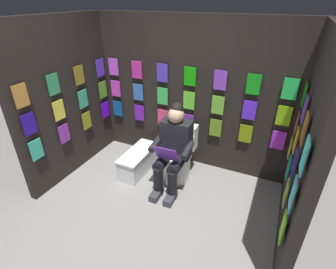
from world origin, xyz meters
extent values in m
plane|color=gray|center=(0.00, 0.00, 0.00)|extent=(30.00, 30.00, 0.00)
cube|color=black|center=(0.00, -1.77, 1.09)|extent=(3.00, 0.10, 2.18)
cube|color=#1151A0|center=(1.27, -1.69, 0.69)|extent=(0.17, 0.01, 0.26)
cube|color=purple|center=(0.84, -1.69, 0.69)|extent=(0.17, 0.01, 0.26)
cube|color=#E13E71|center=(0.42, -1.69, 0.69)|extent=(0.17, 0.01, 0.26)
cube|color=purple|center=(0.00, -1.69, 0.69)|extent=(0.17, 0.01, 0.26)
cube|color=olive|center=(-0.42, -1.69, 0.69)|extent=(0.17, 0.01, 0.26)
cube|color=olive|center=(-0.84, -1.69, 0.69)|extent=(0.17, 0.01, 0.26)
cube|color=#A32BD5|center=(-1.27, -1.69, 0.69)|extent=(0.17, 0.01, 0.26)
cube|color=#D33DD6|center=(1.27, -1.69, 1.04)|extent=(0.17, 0.01, 0.26)
cube|color=#356AB9|center=(0.84, -1.69, 1.04)|extent=(0.17, 0.01, 0.26)
cube|color=green|center=(0.42, -1.69, 1.04)|extent=(0.17, 0.01, 0.26)
cube|color=#62CA31|center=(0.00, -1.69, 1.04)|extent=(0.17, 0.01, 0.26)
cube|color=#73B738|center=(-0.42, -1.69, 1.04)|extent=(0.17, 0.01, 0.26)
cube|color=#5E26F1|center=(-0.84, -1.69, 1.04)|extent=(0.17, 0.01, 0.26)
cube|color=#79B811|center=(-1.27, -1.69, 1.04)|extent=(0.17, 0.01, 0.26)
cube|color=#C74DE5|center=(1.27, -1.69, 1.39)|extent=(0.17, 0.01, 0.26)
cube|color=#C52D9D|center=(0.84, -1.69, 1.39)|extent=(0.17, 0.01, 0.26)
cube|color=#4935C7|center=(0.42, -1.69, 1.39)|extent=(0.17, 0.01, 0.26)
cube|color=#13A30C|center=(0.00, -1.69, 1.39)|extent=(0.17, 0.01, 0.26)
cube|color=purple|center=(-0.42, -1.69, 1.39)|extent=(0.17, 0.01, 0.26)
cube|color=#129817|center=(-0.84, -1.69, 1.39)|extent=(0.17, 0.01, 0.26)
cube|color=green|center=(-1.27, -1.69, 1.39)|extent=(0.17, 0.01, 0.26)
cube|color=black|center=(-1.50, -0.86, 1.09)|extent=(0.10, 1.72, 2.18)
cube|color=#C6D23E|center=(-1.42, -1.55, 0.69)|extent=(0.01, 0.17, 0.26)
cube|color=#10AD95|center=(-1.42, -1.09, 0.69)|extent=(0.01, 0.17, 0.26)
cube|color=#7CA637|center=(-1.42, -0.63, 0.69)|extent=(0.01, 0.17, 0.26)
cube|color=#72E91B|center=(-1.42, -0.17, 0.69)|extent=(0.01, 0.17, 0.26)
cube|color=#B64738|center=(-1.42, -1.55, 1.04)|extent=(0.01, 0.17, 0.26)
cube|color=gold|center=(-1.42, -1.09, 1.04)|extent=(0.01, 0.17, 0.26)
cube|color=#272192|center=(-1.42, -0.63, 1.04)|extent=(0.01, 0.17, 0.26)
cube|color=#40BBDD|center=(-1.42, -0.17, 1.04)|extent=(0.01, 0.17, 0.26)
cube|color=#119F0E|center=(-1.42, -1.55, 1.39)|extent=(0.01, 0.17, 0.26)
cube|color=#6C36D7|center=(-1.42, -1.09, 1.39)|extent=(0.01, 0.17, 0.26)
cube|color=#A75F1D|center=(-1.42, -0.63, 1.39)|extent=(0.01, 0.17, 0.26)
cube|color=#43EFE4|center=(-1.42, -0.17, 1.39)|extent=(0.01, 0.17, 0.26)
cube|color=black|center=(1.50, -0.86, 1.09)|extent=(0.10, 1.72, 2.18)
cube|color=#35B499|center=(1.42, -0.17, 0.69)|extent=(0.01, 0.17, 0.26)
cube|color=purple|center=(1.42, -0.63, 0.69)|extent=(0.01, 0.17, 0.26)
cube|color=olive|center=(1.42, -1.09, 0.69)|extent=(0.01, 0.17, 0.26)
cube|color=#620EEF|center=(1.42, -1.55, 0.69)|extent=(0.01, 0.17, 0.26)
cube|color=#29129B|center=(1.42, -0.17, 1.04)|extent=(0.01, 0.17, 0.26)
cube|color=yellow|center=(1.42, -0.63, 1.04)|extent=(0.01, 0.17, 0.26)
cube|color=#38AE80|center=(1.42, -1.09, 1.04)|extent=(0.01, 0.17, 0.26)
cube|color=#539927|center=(1.42, -1.55, 1.04)|extent=(0.01, 0.17, 0.26)
cube|color=#BE7E37|center=(1.42, -0.17, 1.39)|extent=(0.01, 0.17, 0.26)
cube|color=#329359|center=(1.42, -0.63, 1.39)|extent=(0.01, 0.17, 0.26)
cube|color=olive|center=(1.42, -1.09, 1.39)|extent=(0.01, 0.17, 0.26)
cube|color=#5331BD|center=(1.42, -1.55, 1.39)|extent=(0.01, 0.17, 0.26)
cylinder|color=white|center=(-0.04, -1.20, 0.20)|extent=(0.38, 0.38, 0.40)
cylinder|color=white|center=(-0.04, -1.20, 0.41)|extent=(0.41, 0.41, 0.02)
cube|color=white|center=(-0.03, -1.46, 0.58)|extent=(0.39, 0.19, 0.36)
cylinder|color=white|center=(-0.03, -1.37, 0.58)|extent=(0.39, 0.08, 0.39)
cube|color=black|center=(-0.04, -1.17, 0.68)|extent=(0.41, 0.23, 0.52)
sphere|color=tan|center=(-0.04, -1.14, 1.04)|extent=(0.21, 0.21, 0.21)
sphere|color=black|center=(-0.04, -1.17, 1.11)|extent=(0.17, 0.17, 0.17)
cylinder|color=black|center=(-0.14, -0.97, 0.44)|extent=(0.16, 0.40, 0.15)
cylinder|color=black|center=(0.06, -0.96, 0.44)|extent=(0.16, 0.40, 0.15)
cylinder|color=black|center=(-0.15, -0.79, 0.21)|extent=(0.12, 0.12, 0.42)
cylinder|color=black|center=(0.05, -0.78, 0.21)|extent=(0.12, 0.12, 0.42)
cube|color=#33333D|center=(-0.15, -0.73, 0.04)|extent=(0.12, 0.26, 0.09)
cube|color=#33333D|center=(0.05, -0.72, 0.04)|extent=(0.12, 0.26, 0.09)
cylinder|color=black|center=(-0.26, -0.99, 0.66)|extent=(0.09, 0.31, 0.13)
cylinder|color=black|center=(0.18, -0.98, 0.66)|extent=(0.09, 0.31, 0.13)
cube|color=#682DA9|center=(-0.05, -0.83, 0.64)|extent=(0.30, 0.14, 0.23)
cube|color=silver|center=(0.56, -1.13, 0.15)|extent=(0.29, 0.72, 0.31)
cube|color=white|center=(0.56, -1.13, 0.32)|extent=(0.31, 0.74, 0.03)
camera|label=1|loc=(-1.19, 1.57, 2.36)|focal=27.36mm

